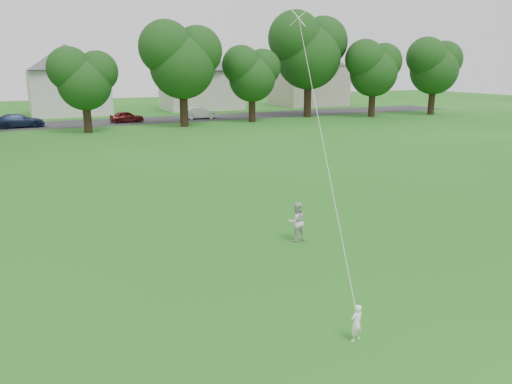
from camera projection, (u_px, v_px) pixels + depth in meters
name	position (u px, v px, depth m)	size (l,w,h in m)	color
ground	(308.00, 299.00, 12.17)	(160.00, 160.00, 0.00)	#165814
street	(82.00, 123.00, 48.80)	(90.00, 7.00, 0.01)	#2D2D30
toddler	(356.00, 323.00, 10.25)	(0.30, 0.19, 0.81)	white
older_boy	(296.00, 222.00, 16.09)	(0.63, 0.49, 1.30)	silver
kite	(319.00, 120.00, 14.87)	(2.78, 5.71, 13.21)	white
tree_row	(108.00, 54.00, 42.63)	(79.06, 10.60, 11.46)	black
house_row	(73.00, 71.00, 56.60)	(77.24, 13.59, 10.06)	silver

